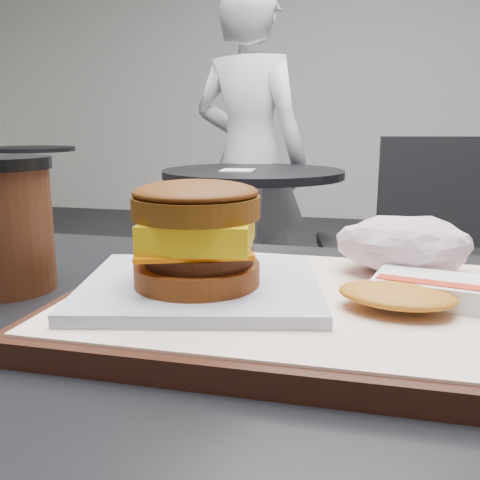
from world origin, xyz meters
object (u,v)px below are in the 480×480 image
Objects in this scene: hash_brown at (418,292)px; neighbor_table at (253,221)px; patron at (249,160)px; neighbor_chair at (396,237)px; breakfast_sandwich at (198,247)px; serving_tray at (301,306)px; coffee_cup at (4,220)px; crumpled_wrapper at (404,245)px.

hash_brown reaches higher than neighbor_table.
patron is at bearing 106.08° from hash_brown.
patron reaches higher than neighbor_chair.
breakfast_sandwich is 1.74× the size of hash_brown.
neighbor_table is 0.49× the size of patron.
breakfast_sandwich is at bearing -165.85° from serving_tray.
patron is at bearing 96.05° from coffee_cup.
crumpled_wrapper is 2.01m from patron.
crumpled_wrapper is at bearing -92.84° from neighbor_chair.
breakfast_sandwich reaches higher than hash_brown.
serving_tray is 2.98× the size of hash_brown.
neighbor_chair reaches higher than crumpled_wrapper.
breakfast_sandwich reaches higher than serving_tray.
hash_brown is at bearing -3.70° from serving_tray.
crumpled_wrapper is at bearing -72.84° from neighbor_table.
neighbor_table is at bearing 100.67° from breakfast_sandwich.
patron reaches higher than serving_tray.
hash_brown is 1.01× the size of coffee_cup.
neighbor_chair is (0.08, 1.54, -0.31)m from crumpled_wrapper.
serving_tray is at bearing -134.71° from crumpled_wrapper.
coffee_cup reaches higher than hash_brown.
serving_tray is 3.02× the size of coffee_cup.
neighbor_table is at bearing -178.35° from neighbor_chair.
crumpled_wrapper reaches higher than neighbor_table.
coffee_cup is (-0.36, -0.07, 0.02)m from crumpled_wrapper.
neighbor_table is 0.85× the size of neighbor_chair.
neighbor_table is at bearing 103.54° from serving_tray.
hash_brown is 0.17× the size of neighbor_table.
serving_tray is 1.71× the size of breakfast_sandwich.
hash_brown is 0.08× the size of patron.
patron is at bearing 106.61° from crumpled_wrapper.
neighbor_chair is 0.58× the size of patron.
hash_brown is at bearing -73.54° from neighbor_table.
serving_tray is 0.09m from hash_brown.
crumpled_wrapper reaches higher than serving_tray.
breakfast_sandwich is at bearing -8.59° from coffee_cup.
hash_brown is at bearing -92.46° from neighbor_chair.
crumpled_wrapper is (-0.01, 0.09, 0.02)m from hash_brown.
hash_brown is 1.70m from neighbor_table.
neighbor_table is at bearing 93.83° from coffee_cup.
breakfast_sandwich is at bearing -147.47° from crumpled_wrapper.
neighbor_table is (-0.39, 1.61, -0.23)m from serving_tray.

